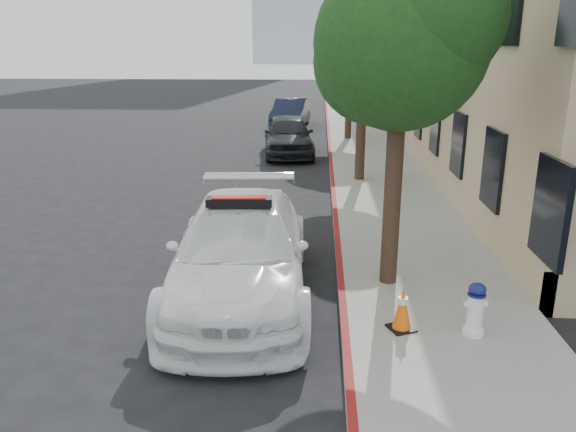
{
  "coord_description": "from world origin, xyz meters",
  "views": [
    {
      "loc": [
        1.63,
        -11.4,
        4.24
      ],
      "look_at": [
        1.04,
        -0.89,
        1.0
      ],
      "focal_mm": 35.0,
      "sensor_mm": 36.0,
      "label": 1
    }
  ],
  "objects_px": {
    "fire_hydrant": "(475,310)",
    "police_car": "(240,251)",
    "parked_car_mid": "(288,135)",
    "traffic_cone": "(402,308)",
    "parked_car_far": "(291,113)"
  },
  "relations": [
    {
      "from": "parked_car_mid",
      "to": "parked_car_far",
      "type": "height_order",
      "value": "parked_car_mid"
    },
    {
      "from": "parked_car_mid",
      "to": "fire_hydrant",
      "type": "bearing_deg",
      "value": -81.94
    },
    {
      "from": "parked_car_mid",
      "to": "traffic_cone",
      "type": "xyz_separation_m",
      "value": [
        2.5,
        -14.48,
        -0.3
      ]
    },
    {
      "from": "traffic_cone",
      "to": "police_car",
      "type": "bearing_deg",
      "value": 151.76
    },
    {
      "from": "police_car",
      "to": "parked_car_far",
      "type": "relative_size",
      "value": 1.27
    },
    {
      "from": "parked_car_far",
      "to": "police_car",
      "type": "bearing_deg",
      "value": -84.04
    },
    {
      "from": "police_car",
      "to": "fire_hydrant",
      "type": "height_order",
      "value": "police_car"
    },
    {
      "from": "parked_car_mid",
      "to": "police_car",
      "type": "bearing_deg",
      "value": -96.01
    },
    {
      "from": "police_car",
      "to": "parked_car_mid",
      "type": "relative_size",
      "value": 1.25
    },
    {
      "from": "fire_hydrant",
      "to": "police_car",
      "type": "bearing_deg",
      "value": 150.48
    },
    {
      "from": "parked_car_far",
      "to": "fire_hydrant",
      "type": "relative_size",
      "value": 5.65
    },
    {
      "from": "parked_car_mid",
      "to": "traffic_cone",
      "type": "bearing_deg",
      "value": -85.78
    },
    {
      "from": "parked_car_mid",
      "to": "fire_hydrant",
      "type": "height_order",
      "value": "parked_car_mid"
    },
    {
      "from": "parked_car_mid",
      "to": "fire_hydrant",
      "type": "xyz_separation_m",
      "value": [
        3.54,
        -14.57,
        -0.24
      ]
    },
    {
      "from": "police_car",
      "to": "parked_car_far",
      "type": "distance_m",
      "value": 20.78
    }
  ]
}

